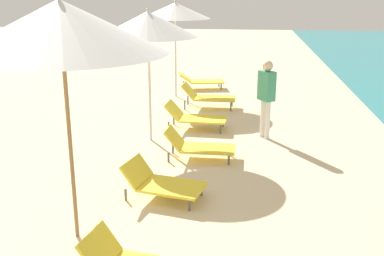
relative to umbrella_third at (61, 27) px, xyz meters
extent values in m
cylinder|color=olive|center=(0.00, 0.00, -1.49)|extent=(0.05, 0.05, 2.37)
cone|color=white|center=(0.00, 0.00, 0.00)|extent=(2.48, 2.48, 0.61)
cube|color=yellow|center=(1.05, 1.24, -2.47)|extent=(1.06, 0.84, 0.04)
cube|color=yellow|center=(0.47, 1.37, -2.29)|extent=(0.41, 0.69, 0.35)
cylinder|color=#59595E|center=(1.48, 1.42, -2.58)|extent=(0.04, 0.04, 0.18)
cylinder|color=#59595E|center=(1.36, 0.89, -2.58)|extent=(0.04, 0.04, 0.18)
cylinder|color=#59595E|center=(0.47, 1.65, -2.58)|extent=(0.04, 0.04, 0.18)
cylinder|color=#59595E|center=(0.35, 1.11, -2.58)|extent=(0.04, 0.04, 0.18)
cube|color=yellow|center=(0.65, -1.00, -2.20)|extent=(0.35, 0.59, 0.34)
cylinder|color=silver|center=(0.13, 4.04, -1.59)|extent=(0.05, 0.05, 2.17)
cone|color=white|center=(0.13, 4.04, -0.26)|extent=(2.01, 2.01, 0.50)
sphere|color=silver|center=(0.13, 4.04, 0.02)|extent=(0.06, 0.06, 0.06)
cube|color=yellow|center=(1.15, 4.94, -2.43)|extent=(1.08, 0.71, 0.04)
cube|color=yellow|center=(0.47, 4.97, -2.24)|extent=(0.36, 0.68, 0.36)
cylinder|color=#59595E|center=(1.59, 5.20, -2.56)|extent=(0.04, 0.04, 0.22)
cylinder|color=#59595E|center=(1.57, 4.64, -2.56)|extent=(0.04, 0.04, 0.22)
cylinder|color=#59595E|center=(0.42, 5.26, -2.56)|extent=(0.04, 0.04, 0.22)
cylinder|color=#59595E|center=(0.40, 4.69, -2.56)|extent=(0.04, 0.04, 0.22)
cube|color=yellow|center=(1.43, 3.02, -2.46)|extent=(1.02, 0.59, 0.04)
cube|color=yellow|center=(0.79, 3.03, -2.27)|extent=(0.31, 0.59, 0.37)
cylinder|color=#59595E|center=(1.84, 3.26, -2.58)|extent=(0.04, 0.04, 0.19)
cylinder|color=#59595E|center=(1.84, 2.78, -2.58)|extent=(0.04, 0.04, 0.19)
cylinder|color=#59595E|center=(0.73, 3.27, -2.58)|extent=(0.04, 0.04, 0.19)
cylinder|color=#59595E|center=(0.72, 2.79, -2.58)|extent=(0.04, 0.04, 0.19)
cylinder|color=silver|center=(0.02, 8.17, -1.54)|extent=(0.05, 0.05, 2.27)
cone|color=white|center=(0.02, 8.17, -0.18)|extent=(2.01, 2.01, 0.44)
sphere|color=silver|center=(0.02, 8.17, 0.07)|extent=(0.06, 0.06, 0.06)
cube|color=yellow|center=(0.83, 9.42, -2.44)|extent=(1.15, 0.83, 0.04)
cube|color=yellow|center=(0.14, 9.28, -2.30)|extent=(0.51, 0.70, 0.28)
cylinder|color=#59595E|center=(1.20, 9.76, -2.57)|extent=(0.04, 0.04, 0.21)
cylinder|color=#59595E|center=(1.30, 9.24, -2.57)|extent=(0.04, 0.04, 0.21)
cylinder|color=#59595E|center=(0.06, 9.54, -2.57)|extent=(0.04, 0.04, 0.21)
cylinder|color=#59595E|center=(0.17, 9.01, -2.57)|extent=(0.04, 0.04, 0.21)
cube|color=yellow|center=(1.27, 6.93, -2.41)|extent=(1.10, 0.69, 0.04)
cube|color=yellow|center=(0.57, 6.94, -2.21)|extent=(0.35, 0.68, 0.38)
cylinder|color=#59595E|center=(1.72, 7.21, -2.55)|extent=(0.04, 0.04, 0.25)
cylinder|color=#59595E|center=(1.71, 6.64, -2.55)|extent=(0.04, 0.04, 0.25)
cylinder|color=#59595E|center=(0.50, 7.23, -2.55)|extent=(0.04, 0.04, 0.25)
cylinder|color=#59595E|center=(0.49, 6.66, -2.55)|extent=(0.04, 0.04, 0.25)
cylinder|color=silver|center=(2.58, 4.44, -2.26)|extent=(0.11, 0.11, 0.83)
cylinder|color=silver|center=(2.48, 4.58, -2.26)|extent=(0.11, 0.11, 0.83)
cube|color=#3F9972|center=(2.53, 4.51, -1.54)|extent=(0.39, 0.42, 0.62)
sphere|color=beige|center=(2.53, 4.51, -1.12)|extent=(0.22, 0.22, 0.22)
camera|label=1|loc=(2.13, -5.13, 0.42)|focal=43.24mm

